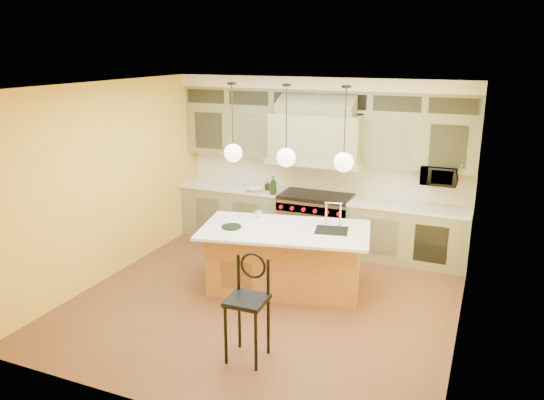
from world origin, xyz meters
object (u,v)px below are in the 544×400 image
at_px(range, 316,221).
at_px(kitchen_island, 286,257).
at_px(microwave, 439,175).
at_px(counter_stool, 248,301).

xyz_separation_m(range, kitchen_island, (0.11, -1.69, -0.01)).
height_order(kitchen_island, microwave, microwave).
bearing_deg(microwave, range, -176.88).
xyz_separation_m(kitchen_island, microwave, (1.84, 1.80, 0.98)).
bearing_deg(microwave, counter_stool, -113.43).
bearing_deg(kitchen_island, counter_stool, -93.28).
bearing_deg(range, microwave, 3.12).
height_order(kitchen_island, counter_stool, kitchen_island).
distance_m(range, counter_stool, 3.54).
height_order(range, counter_stool, counter_stool).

